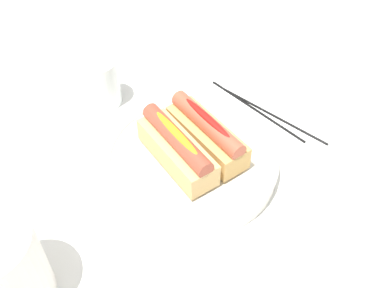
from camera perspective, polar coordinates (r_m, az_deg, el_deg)
ground_plane at (r=0.73m, az=0.98°, el=-3.80°), size 2.40×2.40×0.00m
serving_bowl at (r=0.73m, az=-0.00°, el=-1.95°), size 0.27×0.27×0.03m
hotdog_front at (r=0.71m, az=1.83°, el=1.36°), size 0.15×0.07×0.06m
hotdog_back at (r=0.68m, az=-1.89°, el=-0.50°), size 0.16×0.07×0.06m
water_glass at (r=0.84m, az=-11.21°, el=7.27°), size 0.07×0.07×0.09m
chopstick_near at (r=0.84m, az=7.97°, el=4.24°), size 0.22×0.01×0.01m
chopstick_far at (r=0.84m, az=10.05°, el=3.58°), size 0.22×0.03×0.01m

